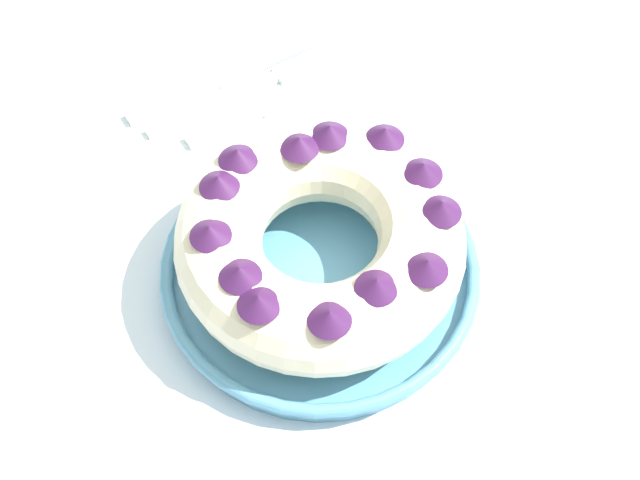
# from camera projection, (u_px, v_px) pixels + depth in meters

# --- Properties ---
(dining_table) EXTENTS (1.30, 1.29, 0.73)m
(dining_table) POSITION_uv_depth(u_px,v_px,m) (304.00, 299.00, 0.89)
(dining_table) COLOR silver
(dining_table) RESTS_ON ground_plane
(serving_dish) EXTENTS (0.29, 0.29, 0.03)m
(serving_dish) POSITION_uv_depth(u_px,v_px,m) (320.00, 273.00, 0.80)
(serving_dish) COLOR #518EB2
(serving_dish) RESTS_ON dining_table
(bundt_cake) EXTENTS (0.25, 0.25, 0.09)m
(bundt_cake) POSITION_uv_depth(u_px,v_px,m) (320.00, 239.00, 0.76)
(bundt_cake) COLOR beige
(bundt_cake) RESTS_ON serving_dish
(fork) EXTENTS (0.02, 0.21, 0.01)m
(fork) POSITION_uv_depth(u_px,v_px,m) (252.00, 88.00, 0.94)
(fork) COLOR white
(fork) RESTS_ON dining_table
(serving_knife) EXTENTS (0.02, 0.23, 0.01)m
(serving_knife) POSITION_uv_depth(u_px,v_px,m) (212.00, 83.00, 0.95)
(serving_knife) COLOR white
(serving_knife) RESTS_ON dining_table
(cake_knife) EXTENTS (0.02, 0.19, 0.01)m
(cake_knife) POSITION_uv_depth(u_px,v_px,m) (257.00, 112.00, 0.92)
(cake_knife) COLOR white
(cake_knife) RESTS_ON dining_table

